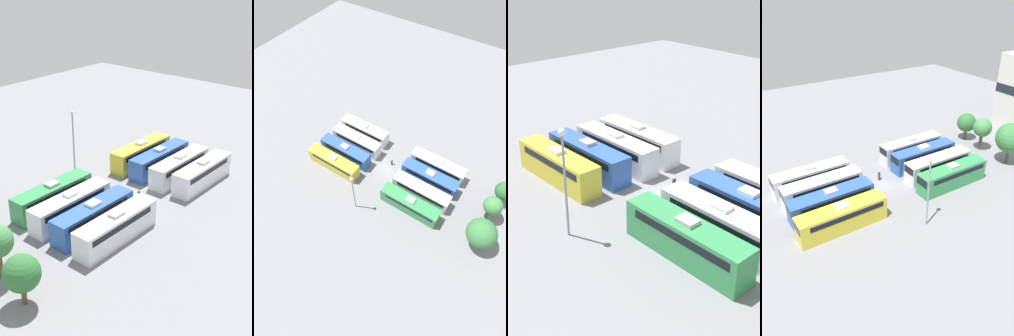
% 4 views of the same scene
% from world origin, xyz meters
% --- Properties ---
extents(ground_plane, '(116.28, 116.28, 0.00)m').
position_xyz_m(ground_plane, '(0.00, 0.00, 0.00)').
color(ground_plane, gray).
extents(bus_0, '(2.52, 11.14, 3.50)m').
position_xyz_m(bus_0, '(-5.25, -8.81, 1.73)').
color(bus_0, white).
rests_on(bus_0, ground_plane).
extents(bus_1, '(2.52, 11.14, 3.50)m').
position_xyz_m(bus_1, '(-1.77, -8.49, 1.73)').
color(bus_1, silver).
rests_on(bus_1, ground_plane).
extents(bus_2, '(2.52, 11.14, 3.50)m').
position_xyz_m(bus_2, '(1.83, -8.76, 1.73)').
color(bus_2, '#2D56A8').
rests_on(bus_2, ground_plane).
extents(bus_3, '(2.52, 11.14, 3.50)m').
position_xyz_m(bus_3, '(5.37, -8.99, 1.73)').
color(bus_3, gold).
rests_on(bus_3, ground_plane).
extents(bus_4, '(2.52, 11.14, 3.50)m').
position_xyz_m(bus_4, '(-5.27, 8.95, 1.73)').
color(bus_4, silver).
rests_on(bus_4, ground_plane).
extents(bus_5, '(2.52, 11.14, 3.50)m').
position_xyz_m(bus_5, '(-1.81, 8.87, 1.73)').
color(bus_5, '#2D56A8').
rests_on(bus_5, ground_plane).
extents(bus_6, '(2.52, 11.14, 3.50)m').
position_xyz_m(bus_6, '(1.78, 8.91, 1.73)').
color(bus_6, silver).
rests_on(bus_6, ground_plane).
extents(bus_7, '(2.52, 11.14, 3.50)m').
position_xyz_m(bus_7, '(5.31, 8.52, 1.73)').
color(bus_7, '#338C4C').
rests_on(bus_7, ground_plane).
extents(worker_person, '(0.36, 0.36, 1.60)m').
position_xyz_m(worker_person, '(-1.69, 0.41, 0.74)').
color(worker_person, '#333338').
rests_on(worker_person, ground_plane).
extents(light_pole, '(0.60, 0.60, 9.46)m').
position_xyz_m(light_pole, '(10.29, -0.11, 6.25)').
color(light_pole, gray).
rests_on(light_pole, ground_plane).
extents(tree_0, '(3.47, 3.47, 5.02)m').
position_xyz_m(tree_0, '(-5.58, 21.83, 3.26)').
color(tree_0, brown).
rests_on(tree_0, ground_plane).
extents(tree_1, '(3.24, 3.24, 5.77)m').
position_xyz_m(tree_1, '(-0.93, 20.93, 4.08)').
color(tree_1, brown).
rests_on(tree_1, ground_plane).
extents(tree_2, '(4.84, 4.84, 6.81)m').
position_xyz_m(tree_2, '(4.96, 21.01, 4.38)').
color(tree_2, brown).
rests_on(tree_2, ground_plane).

